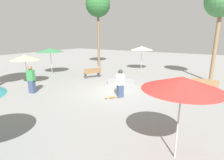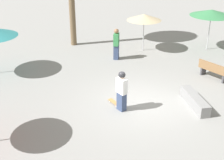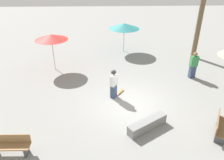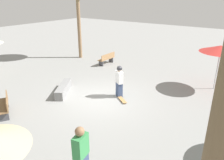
{
  "view_description": "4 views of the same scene",
  "coord_description": "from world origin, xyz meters",
  "views": [
    {
      "loc": [
        -9.41,
        -5.59,
        3.59
      ],
      "look_at": [
        -0.97,
        -0.45,
        1.08
      ],
      "focal_mm": 28.0,
      "sensor_mm": 36.0,
      "label": 1
    },
    {
      "loc": [
        3.05,
        -11.23,
        6.53
      ],
      "look_at": [
        -1.16,
        -0.58,
        1.14
      ],
      "focal_mm": 50.0,
      "sensor_mm": 36.0,
      "label": 2
    },
    {
      "loc": [
        9.78,
        -1.29,
        6.71
      ],
      "look_at": [
        -0.4,
        -0.93,
        1.22
      ],
      "focal_mm": 35.0,
      "sensor_mm": 36.0,
      "label": 3
    },
    {
      "loc": [
        -6.47,
        7.94,
        5.09
      ],
      "look_at": [
        -0.11,
        -0.92,
        0.78
      ],
      "focal_mm": 35.0,
      "sensor_mm": 36.0,
      "label": 4
    }
  ],
  "objects": [
    {
      "name": "ground_plane",
      "position": [
        0.0,
        0.0,
        0.0
      ],
      "size": [
        60.0,
        60.0,
        0.0
      ],
      "primitive_type": "plane",
      "color": "gray"
    },
    {
      "name": "skater_main",
      "position": [
        -0.64,
        -0.83,
        0.92
      ],
      "size": [
        0.52,
        0.45,
        1.7
      ],
      "rotation": [
        0.0,
        0.0,
        2.6
      ],
      "color": "#38476B",
      "rests_on": "ground_plane"
    },
    {
      "name": "skateboard",
      "position": [
        -1.07,
        -0.48,
        0.06
      ],
      "size": [
        0.77,
        0.62,
        0.07
      ],
      "rotation": [
        0.0,
        0.0,
        2.53
      ],
      "color": "#B7844C",
      "rests_on": "ground_plane"
    },
    {
      "name": "concrete_ledge",
      "position": [
        2.08,
        0.59,
        0.24
      ],
      "size": [
        1.47,
        1.95,
        0.48
      ],
      "rotation": [
        0.0,
        0.0,
        2.14
      ],
      "color": "gray",
      "rests_on": "ground_plane"
    },
    {
      "name": "bench_near",
      "position": [
        3.36,
        -5.06,
        0.43
      ],
      "size": [
        0.47,
        1.61,
        0.85
      ],
      "rotation": [
        0.0,
        0.0,
        4.69
      ],
      "color": "#47474C",
      "rests_on": "ground_plane"
    },
    {
      "name": "bench_far",
      "position": [
        2.54,
        3.7,
        0.43
      ],
      "size": [
        1.61,
        1.17,
        0.85
      ],
      "rotation": [
        0.0,
        0.0,
        5.77
      ],
      "color": "#47474C",
      "rests_on": "ground_plane"
    },
    {
      "name": "shade_umbrella_red",
      "position": [
        -4.51,
        -4.84,
        2.34
      ],
      "size": [
        2.21,
        2.21,
        2.53
      ],
      "color": "#B7B7BC",
      "rests_on": "ground_plane"
    },
    {
      "name": "shade_umbrella_teal",
      "position": [
        -7.86,
        0.33,
        2.18
      ],
      "size": [
        2.51,
        2.51,
        2.4
      ],
      "color": "#B7B7BC",
      "rests_on": "ground_plane"
    },
    {
      "name": "bystander_watching",
      "position": [
        -2.88,
        4.43,
        0.89
      ],
      "size": [
        0.36,
        0.53,
        1.78
      ],
      "rotation": [
        0.0,
        0.0,
        4.9
      ],
      "color": "#38476B",
      "rests_on": "ground_plane"
    }
  ]
}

